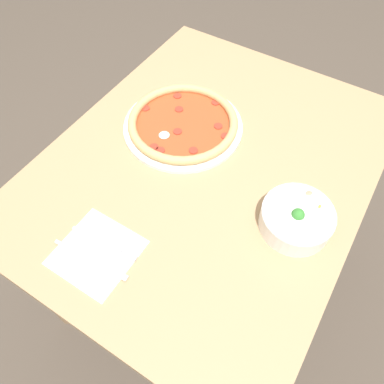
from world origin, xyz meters
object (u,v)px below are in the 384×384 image
(bowl, at_px, (297,218))
(knife, at_px, (87,258))
(pizza, at_px, (183,123))
(fork, at_px, (103,243))

(bowl, relative_size, knife, 0.86)
(pizza, xyz_separation_m, knife, (0.48, 0.04, -0.01))
(fork, relative_size, knife, 0.90)
(pizza, height_order, bowl, bowl)
(pizza, distance_m, fork, 0.44)
(fork, distance_m, knife, 0.05)
(knife, bearing_deg, pizza, 90.66)
(pizza, height_order, knife, pizza)
(pizza, distance_m, knife, 0.48)
(bowl, distance_m, knife, 0.51)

